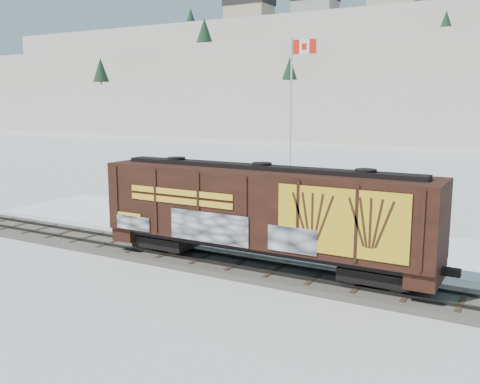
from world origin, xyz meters
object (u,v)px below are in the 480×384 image
Objects in this scene: hopper_railcar at (262,210)px; car_white at (312,229)px; flagpole at (292,147)px; car_dark at (399,245)px; car_silver at (244,214)px.

hopper_railcar is 6.95m from car_white.
flagpole is 3.07× the size of car_white.
car_dark is at bearing 48.81° from hopper_railcar.
flagpole is at bearing 34.04° from car_dark.
flagpole reaches higher than car_dark.
car_silver is 0.98× the size of car_dark.
car_white is 5.17m from car_dark.
flagpole reaches higher than car_silver.
car_white is at bearing -57.96° from flagpole.
car_white is (4.85, -7.75, -3.97)m from flagpole.
hopper_railcar is at bearing -156.43° from car_white.
hopper_railcar reaches higher than car_white.
car_silver is at bearing 123.90° from hopper_railcar.
car_silver reaches higher than car_dark.
flagpole is at bearing 109.04° from hopper_railcar.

